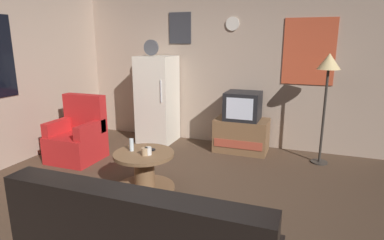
% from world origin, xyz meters
% --- Properties ---
extents(ground_plane, '(12.00, 12.00, 0.00)m').
position_xyz_m(ground_plane, '(0.00, 0.00, 0.00)').
color(ground_plane, '#4C3828').
extents(wall_with_art, '(5.20, 0.12, 2.59)m').
position_xyz_m(wall_with_art, '(0.01, 2.45, 1.30)').
color(wall_with_art, tan).
rests_on(wall_with_art, ground_plane).
extents(fridge, '(0.60, 0.62, 1.77)m').
position_xyz_m(fridge, '(-1.04, 2.08, 0.75)').
color(fridge, silver).
rests_on(fridge, ground_plane).
extents(tv_stand, '(0.84, 0.53, 0.53)m').
position_xyz_m(tv_stand, '(0.47, 2.06, 0.27)').
color(tv_stand, brown).
rests_on(tv_stand, ground_plane).
extents(crt_tv, '(0.54, 0.51, 0.44)m').
position_xyz_m(crt_tv, '(0.47, 2.06, 0.75)').
color(crt_tv, black).
rests_on(crt_tv, tv_stand).
extents(standing_lamp, '(0.32, 0.32, 1.59)m').
position_xyz_m(standing_lamp, '(1.67, 1.93, 1.36)').
color(standing_lamp, '#332D28').
rests_on(standing_lamp, ground_plane).
extents(coffee_table, '(0.72, 0.72, 0.47)m').
position_xyz_m(coffee_table, '(-0.32, 0.25, 0.24)').
color(coffee_table, brown).
rests_on(coffee_table, ground_plane).
extents(wine_glass, '(0.05, 0.05, 0.15)m').
position_xyz_m(wine_glass, '(-0.49, 0.26, 0.55)').
color(wine_glass, silver).
rests_on(wine_glass, coffee_table).
extents(mug_ceramic_white, '(0.08, 0.08, 0.09)m').
position_xyz_m(mug_ceramic_white, '(-0.24, 0.21, 0.52)').
color(mug_ceramic_white, silver).
rests_on(mug_ceramic_white, coffee_table).
extents(mug_ceramic_tan, '(0.08, 0.08, 0.09)m').
position_xyz_m(mug_ceramic_tan, '(-0.27, 0.18, 0.52)').
color(mug_ceramic_tan, tan).
rests_on(mug_ceramic_tan, coffee_table).
extents(remote_control, '(0.15, 0.06, 0.02)m').
position_xyz_m(remote_control, '(-0.31, 0.36, 0.48)').
color(remote_control, black).
rests_on(remote_control, coffee_table).
extents(armchair, '(0.68, 0.68, 0.96)m').
position_xyz_m(armchair, '(-1.77, 0.83, 0.34)').
color(armchair, red).
rests_on(armchair, ground_plane).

